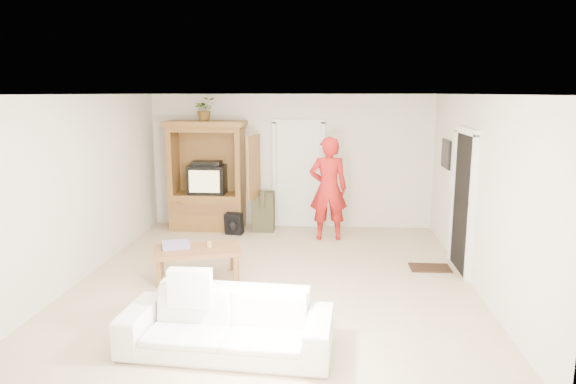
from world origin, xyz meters
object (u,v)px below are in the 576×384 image
(coffee_table, at_px, (197,252))
(sofa, at_px, (227,323))
(armoire, at_px, (209,183))
(man, at_px, (328,189))

(coffee_table, bearing_deg, sofa, -84.04)
(armoire, distance_m, man, 2.39)
(armoire, bearing_deg, man, -13.82)
(armoire, height_order, sofa, armoire)
(sofa, xyz_separation_m, coffee_table, (-0.84, 2.07, 0.08))
(sofa, relative_size, coffee_table, 1.59)
(man, relative_size, coffee_table, 1.39)
(man, height_order, coffee_table, man)
(sofa, bearing_deg, armoire, 108.84)
(armoire, xyz_separation_m, sofa, (1.31, -4.82, -0.60))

